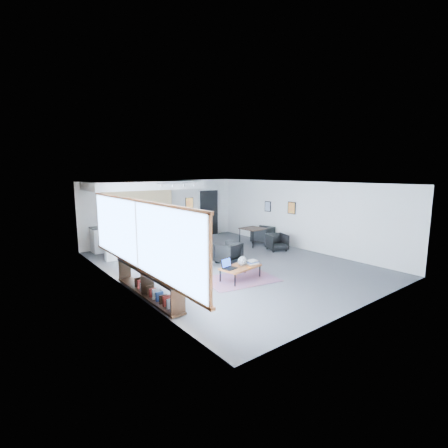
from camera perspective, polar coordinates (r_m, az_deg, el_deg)
room at (r=10.35m, az=0.91°, el=-0.01°), size 7.02×9.02×2.62m
window at (r=7.80m, az=-15.00°, el=-2.19°), size 0.10×5.95×1.66m
console at (r=8.03m, az=-13.15°, el=-10.16°), size 0.35×3.00×0.80m
kitchenette at (r=12.88m, az=-13.73°, el=1.88°), size 4.20×1.96×2.60m
doorway at (r=15.26m, az=-2.74°, el=2.08°), size 1.10×0.12×2.15m
track_light at (r=11.72m, az=-8.15°, el=7.00°), size 1.60×0.07×0.15m
wall_art_lower at (r=13.02m, az=11.80°, el=2.79°), size 0.03×0.38×0.48m
wall_art_upper at (r=13.89m, az=7.71°, el=3.08°), size 0.03×0.34×0.44m
kilim_rug at (r=9.12m, az=2.90°, el=-9.68°), size 2.16×1.66×0.01m
coffee_table at (r=9.01m, az=2.92°, el=-7.61°), size 1.24×0.80×0.38m
laptop at (r=8.80m, az=0.71°, el=-7.31°), size 0.42×0.37×0.26m
ceramic_pot at (r=9.02m, az=3.28°, el=-6.54°), size 0.26×0.26×0.26m
book_stack at (r=9.27m, az=4.91°, el=-6.68°), size 0.35×0.28×0.10m
coaster at (r=8.90m, az=4.40°, el=-7.63°), size 0.14×0.14×0.01m
armchair_left at (r=10.41m, az=-6.35°, el=-5.08°), size 1.00×0.97×0.80m
armchair_right at (r=10.63m, az=0.70°, el=-4.87°), size 0.87×0.84×0.75m
floor_lamp at (r=11.49m, az=-5.35°, el=0.72°), size 0.49×0.49×1.46m
dining_table at (r=13.13m, az=5.11°, el=-0.98°), size 0.88×0.88×0.71m
dining_chair_near at (r=12.43m, az=9.27°, el=-3.27°), size 0.73×0.71×0.60m
dining_chair_far at (r=13.60m, az=6.80°, el=-1.99°), size 0.79×0.76×0.67m
microwave at (r=13.50m, az=-12.75°, el=1.14°), size 0.59×0.36×0.38m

